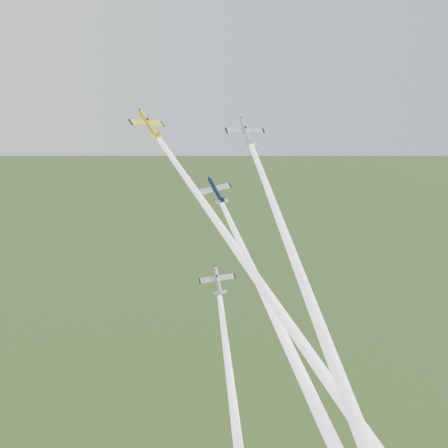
% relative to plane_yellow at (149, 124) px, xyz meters
% --- Properties ---
extents(plane_yellow, '(10.52, 10.28, 7.80)m').
position_rel_plane_yellow_xyz_m(plane_yellow, '(0.00, 0.00, 0.00)').
color(plane_yellow, yellow).
extents(smoke_trail_yellow, '(25.16, 51.61, 55.01)m').
position_rel_plane_yellow_xyz_m(smoke_trail_yellow, '(11.97, -26.52, -28.84)').
color(smoke_trail_yellow, white).
extents(plane_navy, '(8.80, 6.94, 7.13)m').
position_rel_plane_yellow_xyz_m(plane_navy, '(12.31, -4.18, -13.27)').
color(plane_navy, '#0C1638').
extents(smoke_trail_navy, '(6.22, 41.00, 40.61)m').
position_rel_plane_yellow_xyz_m(smoke_trail_navy, '(14.25, -25.92, -34.92)').
color(smoke_trail_navy, white).
extents(plane_silver_right, '(8.98, 7.42, 6.98)m').
position_rel_plane_yellow_xyz_m(plane_silver_right, '(17.29, -7.54, -1.55)').
color(plane_silver_right, silver).
extents(smoke_trail_silver_right, '(6.41, 47.52, 47.09)m').
position_rel_plane_yellow_xyz_m(smoke_trail_silver_right, '(15.26, -32.55, -26.43)').
color(smoke_trail_silver_right, white).
extents(plane_silver_low, '(7.86, 7.57, 6.28)m').
position_rel_plane_yellow_xyz_m(plane_silver_low, '(6.87, -15.85, -27.87)').
color(plane_silver_low, '#B1B9C0').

